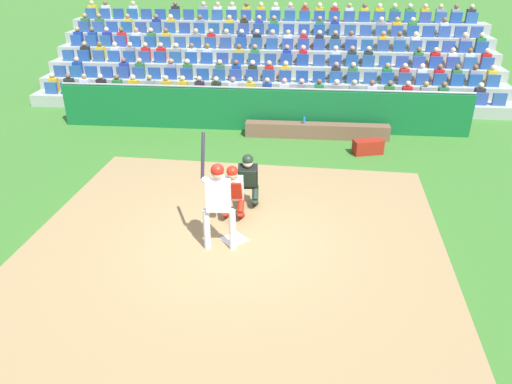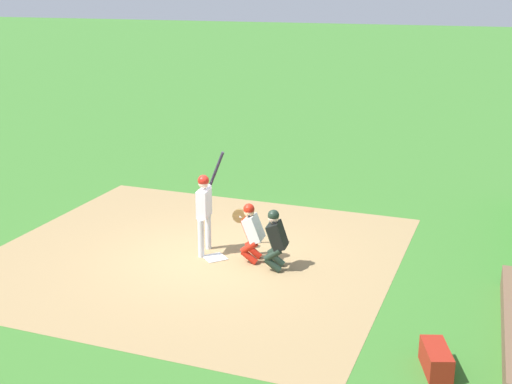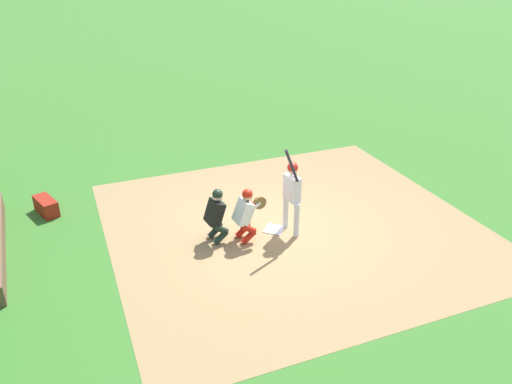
% 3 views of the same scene
% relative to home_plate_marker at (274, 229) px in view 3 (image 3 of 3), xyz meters
% --- Properties ---
extents(ground_plane, '(160.00, 160.00, 0.00)m').
position_rel_home_plate_marker_xyz_m(ground_plane, '(0.00, 0.00, -0.02)').
color(ground_plane, '#376F28').
extents(infield_dirt_patch, '(8.56, 8.97, 0.01)m').
position_rel_home_plate_marker_xyz_m(infield_dirt_patch, '(0.00, 0.50, -0.01)').
color(infield_dirt_patch, '#977A50').
rests_on(infield_dirt_patch, ground_plane).
extents(home_plate_marker, '(0.62, 0.62, 0.02)m').
position_rel_home_plate_marker_xyz_m(home_plate_marker, '(0.00, 0.00, 0.00)').
color(home_plate_marker, white).
rests_on(home_plate_marker, infield_dirt_patch).
extents(batter_at_plate, '(0.64, 0.50, 2.25)m').
position_rel_home_plate_marker_xyz_m(batter_at_plate, '(0.24, 0.31, 1.09)').
color(batter_at_plate, silver).
rests_on(batter_at_plate, ground_plane).
extents(catcher_crouching, '(0.47, 0.72, 1.30)m').
position_rel_home_plate_marker_xyz_m(catcher_crouching, '(0.12, -0.78, 0.71)').
color(catcher_crouching, red).
rests_on(catcher_crouching, ground_plane).
extents(home_plate_umpire, '(0.48, 0.48, 1.31)m').
position_rel_home_plate_marker_xyz_m(home_plate_umpire, '(-0.13, -1.40, 0.69)').
color(home_plate_umpire, black).
rests_on(home_plate_umpire, ground_plane).
extents(equipment_duffel_bag, '(0.89, 0.58, 0.40)m').
position_rel_home_plate_marker_xyz_m(equipment_duffel_bag, '(-3.14, -4.87, 0.19)').
color(equipment_duffel_bag, maroon).
rests_on(equipment_duffel_bag, ground_plane).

